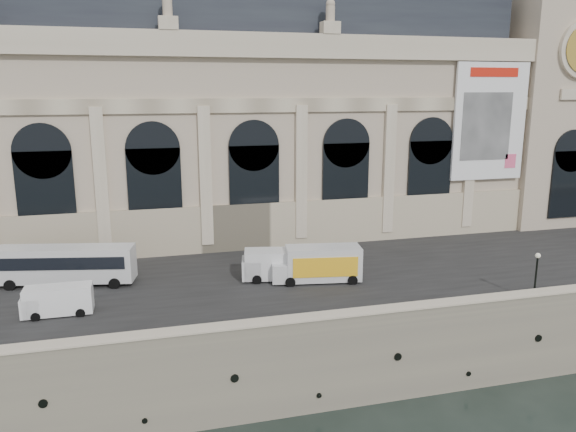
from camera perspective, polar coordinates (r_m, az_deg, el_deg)
name	(u,v)px	position (r m, az deg, el deg)	size (l,w,h in m)	color
ground	(371,405)	(43.80, 8.38, -18.45)	(260.00, 260.00, 0.00)	black
quay	(265,242)	(73.54, -2.35, -2.68)	(160.00, 70.00, 6.00)	gray
street	(314,269)	(53.24, 2.62, -5.37)	(160.00, 24.00, 0.06)	#2D2D2D
parapet	(370,317)	(41.28, 8.35, -10.16)	(160.00, 1.40, 1.21)	gray
museum	(221,115)	(65.78, -6.84, 10.19)	(69.00, 18.70, 29.10)	#B6A58C
clock_pavilion	(538,82)	(79.38, 24.09, 12.30)	(13.00, 14.72, 36.70)	#B6A58C
bus_left	(66,264)	(52.04, -21.66, -4.55)	(11.86, 4.80, 3.42)	silver
van_b	(54,301)	(45.88, -22.65, -7.95)	(5.05, 2.14, 2.24)	white
van_c	(274,265)	(49.92, -1.46, -4.97)	(6.46, 3.49, 2.72)	silver
box_truck	(318,264)	(49.49, 3.09, -4.91)	(8.10, 3.78, 3.15)	silver
lamp_right	(536,277)	(48.98, 23.86, -5.72)	(0.41, 0.41, 4.00)	black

